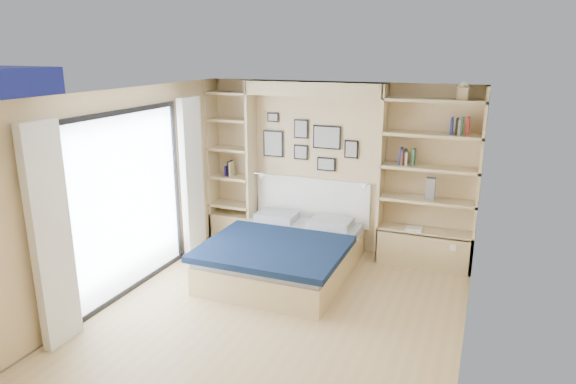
% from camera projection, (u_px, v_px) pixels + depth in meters
% --- Properties ---
extents(ground, '(4.50, 4.50, 0.00)m').
position_uv_depth(ground, '(278.00, 315.00, 5.86)').
color(ground, tan).
rests_on(ground, ground).
extents(room_shell, '(4.50, 4.50, 4.50)m').
position_uv_depth(room_shell, '(294.00, 189.00, 7.07)').
color(room_shell, tan).
rests_on(room_shell, ground).
extents(bed, '(1.79, 2.24, 1.07)m').
position_uv_depth(bed, '(285.00, 253.00, 6.91)').
color(bed, '#CCB883').
rests_on(bed, ground).
extents(photo_gallery, '(1.48, 0.02, 0.82)m').
position_uv_depth(photo_gallery, '(307.00, 142.00, 7.58)').
color(photo_gallery, black).
rests_on(photo_gallery, ground).
extents(reading_lamps, '(1.92, 0.12, 0.15)m').
position_uv_depth(reading_lamps, '(312.00, 180.00, 7.46)').
color(reading_lamps, silver).
rests_on(reading_lamps, ground).
extents(shelf_decor, '(3.53, 0.23, 2.03)m').
position_uv_depth(shelf_decor, '(411.00, 146.00, 6.88)').
color(shelf_decor, '#AC3F19').
rests_on(shelf_decor, ground).
extents(deck, '(3.20, 4.00, 0.05)m').
position_uv_depth(deck, '(40.00, 268.00, 7.14)').
color(deck, '#706452').
rests_on(deck, ground).
extents(deck_chair, '(0.48, 0.74, 0.71)m').
position_uv_depth(deck_chair, '(118.00, 223.00, 7.93)').
color(deck_chair, tan).
rests_on(deck_chair, ground).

